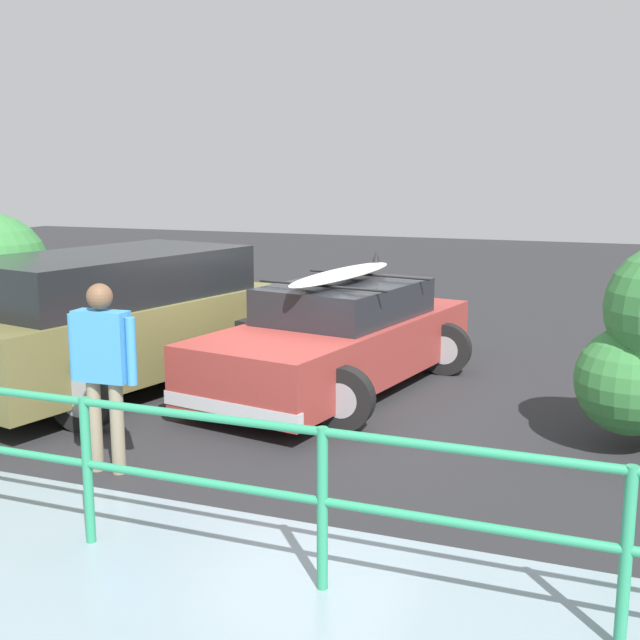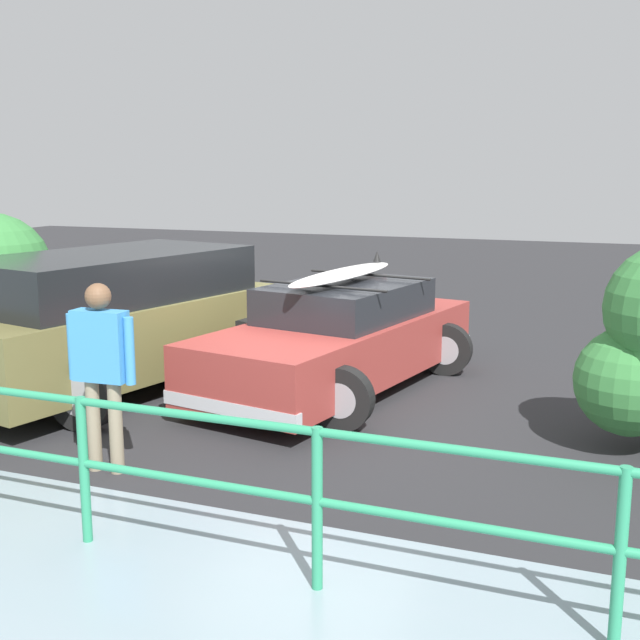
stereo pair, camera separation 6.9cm
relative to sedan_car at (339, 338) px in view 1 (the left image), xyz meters
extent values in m
cube|color=#28282B|center=(0.22, 0.49, -0.63)|extent=(44.00, 44.00, 0.02)
cube|color=#9E3833|center=(0.01, 0.04, -0.11)|extent=(2.36, 4.50, 0.66)
cube|color=#23262B|center=(-0.03, -0.13, 0.43)|extent=(1.77, 2.28, 0.42)
cube|color=silver|center=(0.39, 2.10, -0.32)|extent=(1.63, 0.40, 0.14)
cube|color=silver|center=(-0.38, -2.02, -0.32)|extent=(1.63, 0.40, 0.14)
cylinder|color=black|center=(-0.56, 1.49, -0.29)|extent=(0.66, 0.18, 0.66)
cylinder|color=#99999E|center=(-0.56, 1.49, -0.29)|extent=(0.36, 0.19, 0.36)
cylinder|color=black|center=(1.06, 1.19, -0.29)|extent=(0.66, 0.18, 0.66)
cylinder|color=#99999E|center=(1.06, 1.19, -0.29)|extent=(0.36, 0.19, 0.36)
cylinder|color=black|center=(-1.05, -1.12, -0.29)|extent=(0.66, 0.18, 0.66)
cylinder|color=#99999E|center=(-1.05, -1.12, -0.29)|extent=(0.36, 0.19, 0.36)
cylinder|color=black|center=(0.57, -1.42, -0.29)|extent=(0.66, 0.18, 0.66)
cylinder|color=#99999E|center=(0.57, -1.42, -0.29)|extent=(0.36, 0.19, 0.36)
cylinder|color=black|center=(0.08, 0.42, 0.68)|extent=(1.67, 0.34, 0.03)
cylinder|color=black|center=(-0.13, -0.69, 0.68)|extent=(1.67, 0.34, 0.03)
ellipsoid|color=white|center=(0.04, -0.21, 0.74)|extent=(0.74, 2.61, 0.09)
cone|color=black|center=(-0.07, -1.24, 0.86)|extent=(0.10, 0.10, 0.14)
cube|color=brown|center=(2.54, 0.98, 0.05)|extent=(2.74, 4.55, 0.85)
cube|color=black|center=(2.54, 0.98, 0.75)|extent=(2.39, 3.60, 0.55)
cylinder|color=black|center=(2.06, -1.19, 0.15)|extent=(0.69, 0.32, 0.67)
cylinder|color=black|center=(1.88, 2.43, -0.25)|extent=(0.75, 0.22, 0.75)
cylinder|color=#99999E|center=(1.88, 2.43, -0.25)|extent=(0.41, 0.23, 0.41)
cylinder|color=black|center=(1.33, -0.06, -0.25)|extent=(0.75, 0.22, 0.75)
cylinder|color=#99999E|center=(1.33, -0.06, -0.25)|extent=(0.41, 0.23, 0.41)
cylinder|color=black|center=(3.20, -0.47, -0.25)|extent=(0.75, 0.22, 0.75)
cylinder|color=#99999E|center=(3.20, -0.47, -0.25)|extent=(0.41, 0.23, 0.41)
cylinder|color=gray|center=(0.87, 3.29, -0.21)|extent=(0.12, 0.12, 0.82)
cylinder|color=gray|center=(1.09, 3.30, -0.21)|extent=(0.12, 0.12, 0.82)
cube|color=#3D8ED1|center=(0.98, 3.29, 0.51)|extent=(0.49, 0.21, 0.61)
sphere|color=brown|center=(0.98, 3.29, 0.94)|extent=(0.22, 0.22, 0.22)
cylinder|color=#3D8ED1|center=(0.70, 3.28, 0.48)|extent=(0.09, 0.09, 0.58)
cylinder|color=#3D8ED1|center=(1.26, 3.31, 0.48)|extent=(0.09, 0.09, 0.58)
cylinder|color=#2D9366|center=(-3.25, 4.50, -0.09)|extent=(0.07, 0.07, 1.06)
cylinder|color=#2D9366|center=(-1.48, 4.48, -0.09)|extent=(0.07, 0.07, 1.06)
cylinder|color=#2D9366|center=(0.28, 4.47, -0.09)|extent=(0.07, 0.07, 1.06)
cylinder|color=#2D9366|center=(0.28, 4.47, 0.42)|extent=(10.59, 0.13, 0.06)
cylinder|color=#2D9366|center=(0.28, 4.47, -0.03)|extent=(10.59, 0.13, 0.06)
sphere|color=#387F3D|center=(-3.26, 1.13, 0.07)|extent=(1.02, 1.02, 1.02)
camera|label=1|loc=(-3.14, 8.84, 1.99)|focal=45.00mm
camera|label=2|loc=(-3.21, 8.82, 1.99)|focal=45.00mm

